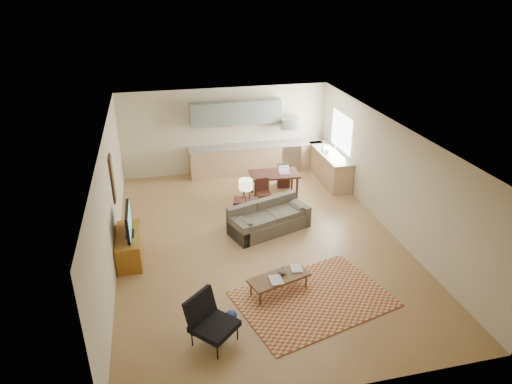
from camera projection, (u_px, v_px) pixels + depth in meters
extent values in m
plane|color=olive|center=(259.00, 241.00, 10.89)|extent=(9.00, 9.00, 0.00)
plane|color=white|center=(259.00, 132.00, 9.74)|extent=(9.00, 9.00, 0.00)
plane|color=beige|center=(226.00, 131.00, 14.28)|extent=(6.50, 0.00, 6.50)
plane|color=beige|center=(333.00, 322.00, 6.35)|extent=(6.50, 0.00, 6.50)
plane|color=beige|center=(110.00, 204.00, 9.65)|extent=(0.00, 9.00, 9.00)
plane|color=beige|center=(390.00, 177.00, 10.98)|extent=(0.00, 9.00, 9.00)
cube|color=#A5A8AD|center=(289.00, 156.00, 14.79)|extent=(0.62, 0.62, 0.90)
cube|color=#A5A8AD|center=(290.00, 123.00, 14.34)|extent=(0.62, 0.40, 0.35)
cube|color=slate|center=(236.00, 113.00, 13.94)|extent=(2.80, 0.34, 0.70)
cube|color=white|center=(341.00, 132.00, 13.53)|extent=(0.02, 1.40, 1.05)
cube|color=#953D23|center=(313.00, 299.00, 8.90)|extent=(3.26, 2.65, 0.02)
imported|color=maroon|center=(270.00, 281.00, 8.81)|extent=(0.25, 0.33, 0.03)
imported|color=navy|center=(291.00, 269.00, 9.19)|extent=(0.29, 0.36, 0.02)
imported|color=black|center=(282.00, 270.00, 9.01)|extent=(0.26, 0.26, 0.18)
imported|color=beige|center=(324.00, 147.00, 13.93)|extent=(0.11, 0.11, 0.19)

